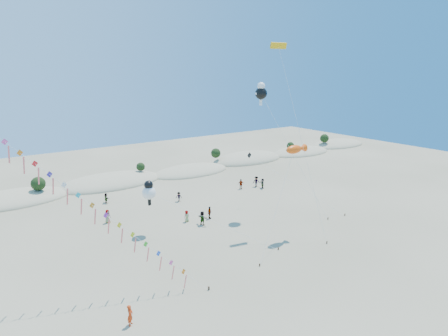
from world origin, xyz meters
TOP-DOWN VIEW (x-y plane):
  - ground at (0.00, 0.00)m, footprint 160.00×160.00m
  - dune_ridge at (1.06, 45.14)m, footprint 145.30×11.49m
  - kite_train at (-15.30, 13.47)m, footprint 21.92×13.91m
  - fish_kite at (11.84, 11.09)m, footprint 10.50×4.88m
  - cartoon_kite_low at (-2.81, 21.19)m, footprint 10.74×13.64m
  - cartoon_kite_high at (13.56, 19.75)m, footprint 6.33×9.38m
  - parafoil_kite at (12.65, 15.43)m, footprint 2.21×9.80m
  - dark_kite at (16.31, 19.14)m, footprint 8.42×11.99m
  - flyer_foreground at (-11.58, 5.53)m, footprint 0.73×0.76m
  - beachgoers at (8.40, 26.37)m, footprint 28.09×17.44m

SIDE VIEW (x-z plane):
  - ground at x=0.00m, z-range 0.00..0.00m
  - dune_ridge at x=1.06m, z-range -2.67..2.90m
  - beachgoers at x=8.40m, z-range -0.07..1.82m
  - flyer_foreground at x=-11.58m, z-range 0.00..1.76m
  - dark_kite at x=16.31m, z-range 1.33..9.40m
  - cartoon_kite_low at x=-2.81m, z-range 2.04..8.83m
  - fish_kite at x=11.84m, z-range 5.05..16.25m
  - kite_train at x=-15.30m, z-range 0.43..22.51m
  - cartoon_kite_high at x=13.56m, z-range 7.80..26.08m
  - parafoil_kite at x=12.65m, z-range 10.63..33.75m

